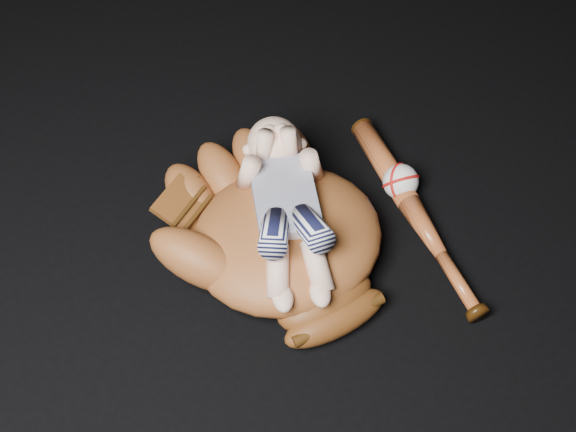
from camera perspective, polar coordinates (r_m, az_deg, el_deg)
The scene contains 4 objects.
baseball_glove at distance 1.27m, azimuth -0.13°, elevation -1.21°, with size 0.43×0.49×0.15m, color brown, non-canonical shape.
newborn_baby at distance 1.23m, azimuth -0.03°, elevation 0.63°, with size 0.18×0.38×0.15m, color beige, non-canonical shape.
baseball_bat at distance 1.38m, azimuth 10.04°, elevation 0.21°, with size 0.05×0.48×0.05m, color #9B441E, non-canonical shape.
baseball at distance 1.41m, azimuth 8.90°, elevation 2.69°, with size 0.07×0.07×0.07m, color white.
Camera 1 is at (-0.33, -0.67, 1.10)m, focal length 45.00 mm.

